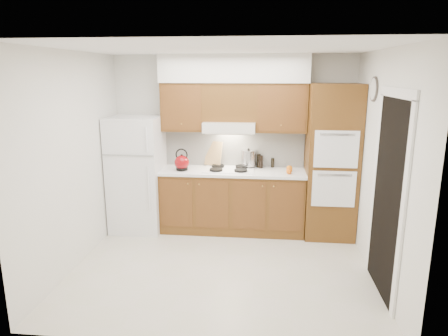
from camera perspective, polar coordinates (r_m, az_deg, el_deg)
name	(u,v)px	position (r m, az deg, el deg)	size (l,w,h in m)	color
floor	(222,266)	(5.10, -0.29, -13.88)	(3.60, 3.60, 0.00)	beige
ceiling	(222,48)	(4.54, -0.33, 16.72)	(3.60, 3.60, 0.00)	white
wall_back	(233,143)	(6.11, 1.24, 3.65)	(3.60, 0.02, 2.60)	silver
wall_left	(74,161)	(5.16, -20.59, 0.94)	(0.02, 3.00, 2.60)	silver
wall_right	(381,168)	(4.80, 21.57, -0.04)	(0.02, 3.00, 2.60)	silver
fridge	(137,174)	(6.14, -12.26, -0.82)	(0.75, 0.72, 1.72)	white
base_cabinets	(232,202)	(6.03, 1.19, -4.83)	(2.11, 0.60, 0.90)	brown
countertop	(232,172)	(5.89, 1.21, -0.52)	(2.13, 0.62, 0.04)	white
backsplash	(234,148)	(6.11, 1.46, 2.88)	(2.11, 0.03, 0.56)	white
oven_cabinet	(331,162)	(5.89, 15.06, 0.82)	(0.70, 0.65, 2.20)	brown
upper_cab_left	(184,107)	(5.98, -5.79, 8.68)	(0.63, 0.33, 0.70)	brown
upper_cab_right	(281,108)	(5.86, 8.19, 8.52)	(0.73, 0.33, 0.70)	brown
range_hood	(230,127)	(5.85, 0.82, 5.93)	(0.75, 0.45, 0.15)	silver
upper_cab_over_hood	(230,102)	(5.88, 0.89, 9.40)	(0.75, 0.33, 0.55)	brown
soffit	(234,68)	(5.84, 1.39, 14.03)	(2.13, 0.36, 0.40)	silver
cooktop	(229,169)	(5.90, 0.74, -0.21)	(0.74, 0.50, 0.01)	white
doorway	(387,199)	(4.54, 22.30, -4.13)	(0.02, 0.90, 2.10)	black
wall_clock	(374,89)	(5.22, 20.63, 10.51)	(0.30, 0.30, 0.02)	#3F3833
kettle	(182,163)	(5.88, -6.05, 0.77)	(0.22, 0.22, 0.22)	maroon
cutting_board	(214,153)	(6.11, -1.51, 2.11)	(0.28, 0.02, 0.37)	tan
stock_pot	(248,158)	(6.03, 3.50, 1.42)	(0.22, 0.22, 0.23)	#B1B2B6
condiment_a	(259,161)	(6.07, 4.99, 1.04)	(0.06, 0.06, 0.20)	black
condiment_b	(261,162)	(6.03, 5.28, 0.90)	(0.06, 0.06, 0.19)	black
condiment_c	(273,163)	(6.10, 6.95, 0.76)	(0.05, 0.05, 0.14)	black
orange_near	(289,171)	(5.72, 9.28, -0.47)	(0.08, 0.08, 0.08)	#D6450B
orange_far	(289,168)	(5.88, 9.33, -0.06)	(0.09, 0.09, 0.09)	#FFA10D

